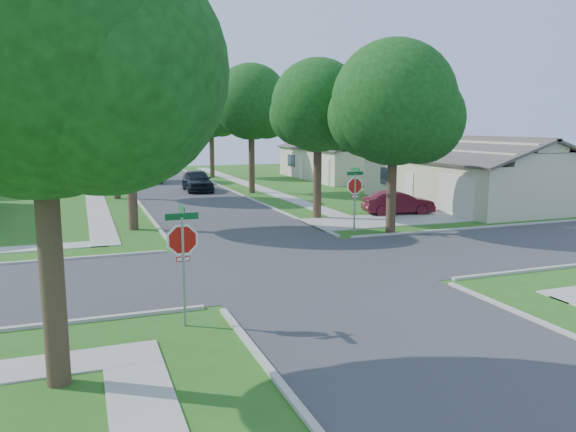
% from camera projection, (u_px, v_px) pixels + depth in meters
% --- Properties ---
extents(ground, '(100.00, 100.00, 0.00)m').
position_uv_depth(ground, '(295.00, 265.00, 19.73)').
color(ground, '#295E19').
rests_on(ground, ground).
extents(road_ns, '(7.00, 100.00, 0.02)m').
position_uv_depth(road_ns, '(295.00, 265.00, 19.73)').
color(road_ns, '#333335').
rests_on(road_ns, ground).
extents(sidewalk_ne, '(1.20, 40.00, 0.04)m').
position_uv_depth(sidewalk_ne, '(251.00, 185.00, 45.89)').
color(sidewalk_ne, '#9E9B91').
rests_on(sidewalk_ne, ground).
extents(sidewalk_nw, '(1.20, 40.00, 0.04)m').
position_uv_depth(sidewalk_nw, '(94.00, 191.00, 41.71)').
color(sidewalk_nw, '#9E9B91').
rests_on(sidewalk_nw, ground).
extents(driveway, '(8.80, 3.60, 0.05)m').
position_uv_depth(driveway, '(388.00, 220.00, 29.00)').
color(driveway, '#9E9B91').
rests_on(driveway, ground).
extents(stop_sign_sw, '(1.05, 0.80, 2.98)m').
position_uv_depth(stop_sign_sw, '(183.00, 245.00, 13.45)').
color(stop_sign_sw, gray).
rests_on(stop_sign_sw, ground).
extents(stop_sign_ne, '(1.05, 0.80, 2.98)m').
position_uv_depth(stop_sign_ne, '(355.00, 189.00, 25.37)').
color(stop_sign_ne, gray).
rests_on(stop_sign_ne, ground).
extents(tree_e_near, '(4.97, 4.80, 8.28)m').
position_uv_depth(tree_e_near, '(319.00, 110.00, 28.79)').
color(tree_e_near, '#38281C').
rests_on(tree_e_near, ground).
extents(tree_e_mid, '(5.59, 5.40, 9.21)m').
position_uv_depth(tree_e_mid, '(252.00, 105.00, 39.81)').
color(tree_e_mid, '#38281C').
rests_on(tree_e_mid, ground).
extents(tree_e_far, '(5.17, 5.00, 8.72)m').
position_uv_depth(tree_e_far, '(212.00, 113.00, 51.89)').
color(tree_e_far, '#38281C').
rests_on(tree_e_far, ground).
extents(tree_w_near, '(5.38, 5.20, 8.97)m').
position_uv_depth(tree_w_near, '(129.00, 97.00, 25.50)').
color(tree_w_near, '#38281C').
rests_on(tree_w_near, ground).
extents(tree_w_mid, '(5.80, 5.60, 9.56)m').
position_uv_depth(tree_w_mid, '(114.00, 100.00, 36.56)').
color(tree_w_mid, '#38281C').
rests_on(tree_w_mid, ground).
extents(tree_w_far, '(4.76, 4.60, 8.04)m').
position_uv_depth(tree_w_far, '(105.00, 118.00, 48.74)').
color(tree_w_far, '#38281C').
rests_on(tree_w_far, ground).
extents(tree_sw_corner, '(6.21, 6.00, 9.55)m').
position_uv_depth(tree_sw_corner, '(40.00, 43.00, 9.71)').
color(tree_sw_corner, '#38281C').
rests_on(tree_sw_corner, ground).
extents(tree_ne_corner, '(5.80, 5.60, 8.66)m').
position_uv_depth(tree_ne_corner, '(395.00, 109.00, 24.91)').
color(tree_ne_corner, '#38281C').
rests_on(tree_ne_corner, ground).
extents(house_ne_near, '(8.42, 13.60, 4.23)m').
position_uv_depth(house_ne_near, '(470.00, 179.00, 35.14)').
color(house_ne_near, beige).
rests_on(house_ne_near, ground).
extents(house_ne_far, '(8.42, 13.60, 4.23)m').
position_uv_depth(house_ne_far, '(344.00, 162.00, 51.81)').
color(house_ne_far, beige).
rests_on(house_ne_far, ground).
extents(car_driveway, '(4.06, 2.03, 1.28)m').
position_uv_depth(car_driveway, '(398.00, 203.00, 30.91)').
color(car_driveway, '#52101C').
rests_on(car_driveway, ground).
extents(car_curb_east, '(2.07, 4.77, 1.60)m').
position_uv_depth(car_curb_east, '(197.00, 180.00, 41.73)').
color(car_curb_east, black).
rests_on(car_curb_east, ground).
extents(car_curb_west, '(2.22, 4.58, 1.29)m').
position_uv_depth(car_curb_west, '(152.00, 175.00, 48.21)').
color(car_curb_west, black).
rests_on(car_curb_west, ground).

